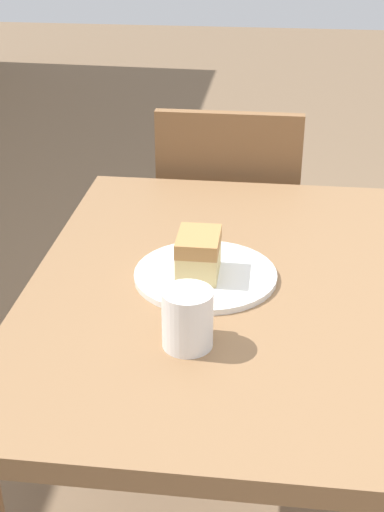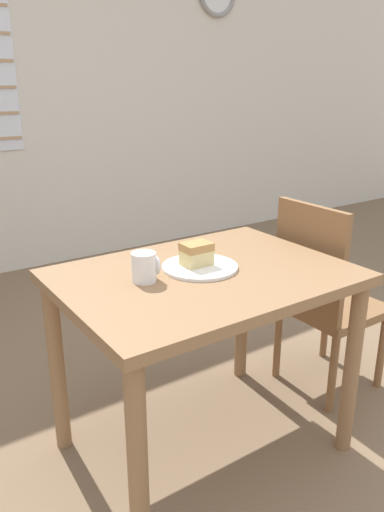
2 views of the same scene
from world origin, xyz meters
TOP-DOWN VIEW (x-y plane):
  - dining_table_near at (-0.07, 0.52)m, footprint 1.03×0.75m
  - chair_near_window at (0.63, 0.56)m, footprint 0.41×0.41m
  - plate at (-0.07, 0.56)m, footprint 0.28×0.28m
  - cake_slice at (-0.07, 0.57)m, footprint 0.11×0.08m
  - coffee_mug at (-0.29, 0.56)m, footprint 0.09×0.08m

SIDE VIEW (x-z plane):
  - chair_near_window at x=0.63m, z-range 0.02..0.94m
  - dining_table_near at x=-0.07m, z-range 0.26..1.02m
  - plate at x=-0.07m, z-range 0.76..0.77m
  - coffee_mug at x=-0.29m, z-range 0.76..0.86m
  - cake_slice at x=-0.07m, z-range 0.77..0.85m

